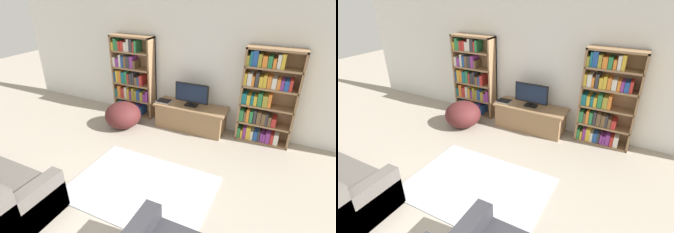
% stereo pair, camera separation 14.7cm
% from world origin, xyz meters
% --- Properties ---
extents(wall_back, '(8.80, 0.06, 2.60)m').
position_xyz_m(wall_back, '(0.00, 4.23, 1.30)').
color(wall_back, silver).
rests_on(wall_back, ground_plane).
extents(bookshelf_left, '(0.94, 0.30, 1.74)m').
position_xyz_m(bookshelf_left, '(-1.40, 4.05, 0.84)').
color(bookshelf_left, '#93704C').
rests_on(bookshelf_left, ground_plane).
extents(bookshelf_right, '(0.94, 0.30, 1.74)m').
position_xyz_m(bookshelf_right, '(1.37, 4.05, 0.85)').
color(bookshelf_right, '#93704C').
rests_on(bookshelf_right, ground_plane).
extents(tv_stand, '(1.44, 0.52, 0.50)m').
position_xyz_m(tv_stand, '(0.03, 3.91, 0.25)').
color(tv_stand, '#8E6B47').
rests_on(tv_stand, ground_plane).
extents(television, '(0.67, 0.16, 0.46)m').
position_xyz_m(television, '(0.03, 3.92, 0.74)').
color(television, black).
rests_on(television, tv_stand).
extents(laptop, '(0.29, 0.23, 0.03)m').
position_xyz_m(laptop, '(-0.54, 3.86, 0.51)').
color(laptop, silver).
rests_on(laptop, tv_stand).
extents(area_rug, '(2.00, 1.44, 0.02)m').
position_xyz_m(area_rug, '(0.06, 1.93, 0.01)').
color(area_rug, '#B2B7C1').
rests_on(area_rug, ground_plane).
extents(beanbag_ottoman, '(0.73, 0.73, 0.53)m').
position_xyz_m(beanbag_ottoman, '(-1.23, 3.36, 0.27)').
color(beanbag_ottoman, '#4C1E1E').
rests_on(beanbag_ottoman, ground_plane).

